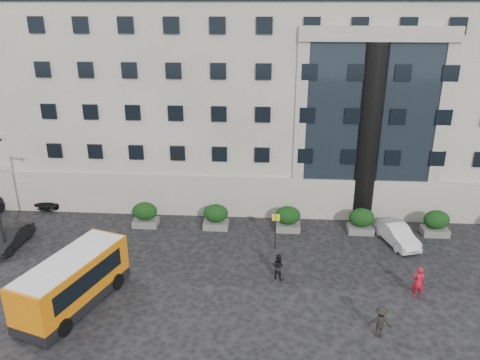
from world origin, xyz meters
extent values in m
plane|color=black|center=(0.00, 0.00, 0.00)|extent=(120.00, 120.00, 0.00)
cube|color=gray|center=(6.00, 22.00, 9.00)|extent=(44.00, 24.00, 18.00)
cylinder|color=black|center=(12.00, 10.30, 6.50)|extent=(1.80, 1.80, 13.00)
cube|color=brown|center=(-27.00, 38.00, 11.00)|extent=(13.00, 13.00, 22.00)
cube|color=#535351|center=(-4.00, 7.80, 0.25)|extent=(1.80, 1.20, 0.50)
ellipsoid|color=black|center=(-4.00, 7.80, 1.17)|extent=(1.80, 1.26, 1.34)
cube|color=#535351|center=(1.20, 7.80, 0.25)|extent=(1.80, 1.20, 0.50)
ellipsoid|color=black|center=(1.20, 7.80, 1.17)|extent=(1.80, 1.26, 1.34)
cube|color=#535351|center=(6.40, 7.80, 0.25)|extent=(1.80, 1.20, 0.50)
ellipsoid|color=black|center=(6.40, 7.80, 1.17)|extent=(1.80, 1.26, 1.34)
cube|color=#535351|center=(11.60, 7.80, 0.25)|extent=(1.80, 1.20, 0.50)
ellipsoid|color=black|center=(11.60, 7.80, 1.17)|extent=(1.80, 1.26, 1.34)
cube|color=#535351|center=(16.80, 7.80, 0.25)|extent=(1.80, 1.20, 0.50)
ellipsoid|color=black|center=(16.80, 7.80, 1.17)|extent=(1.80, 1.26, 1.34)
cylinder|color=#262628|center=(5.50, 5.00, 1.25)|extent=(0.08, 0.08, 2.50)
cube|color=yellow|center=(5.50, 5.00, 2.30)|extent=(0.50, 0.06, 0.45)
cube|color=orange|center=(-5.34, -1.97, 1.69)|extent=(4.32, 7.20, 2.27)
cube|color=black|center=(-5.34, -1.97, 0.45)|extent=(4.37, 7.26, 0.55)
cube|color=black|center=(-5.34, -1.97, 1.90)|extent=(3.92, 5.80, 1.02)
cube|color=silver|center=(-5.34, -1.97, 2.77)|extent=(4.11, 6.84, 0.18)
cylinder|color=black|center=(-7.13, -3.69, 0.45)|extent=(0.54, 0.94, 0.90)
cylinder|color=black|center=(-4.90, -4.41, 0.45)|extent=(0.54, 0.94, 0.90)
cylinder|color=black|center=(-5.78, 0.46, 0.45)|extent=(0.54, 0.94, 0.90)
cylinder|color=black|center=(-3.56, -0.26, 0.45)|extent=(0.54, 0.94, 0.90)
cube|color=maroon|center=(-11.78, 17.90, 1.54)|extent=(3.03, 4.00, 2.49)
cube|color=maroon|center=(-12.35, 15.37, 1.15)|extent=(2.49, 2.04, 1.69)
cube|color=black|center=(-12.51, 14.69, 1.49)|extent=(1.87, 0.54, 0.80)
cylinder|color=black|center=(-13.40, 15.71, 0.42)|extent=(0.44, 0.87, 0.84)
cylinder|color=black|center=(-11.26, 15.22, 0.42)|extent=(0.44, 0.87, 0.84)
cylinder|color=black|center=(-12.67, 18.91, 0.42)|extent=(0.44, 0.87, 0.84)
cylinder|color=black|center=(-10.53, 18.43, 0.42)|extent=(0.44, 0.87, 0.84)
imported|color=black|center=(-12.21, 4.01, 0.66)|extent=(1.50, 4.03, 1.32)
imported|color=black|center=(-12.26, 11.73, 0.67)|extent=(2.74, 5.06, 1.35)
imported|color=silver|center=(13.75, 6.39, 0.68)|extent=(2.61, 4.36, 1.36)
imported|color=#A41020|center=(13.40, 0.10, 0.94)|extent=(0.74, 0.54, 1.87)
imported|color=black|center=(5.65, 1.39, 0.82)|extent=(0.99, 0.92, 1.64)
imported|color=black|center=(10.60, -3.41, 0.84)|extent=(1.18, 0.80, 1.68)
camera|label=1|loc=(5.03, -22.68, 15.48)|focal=35.00mm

